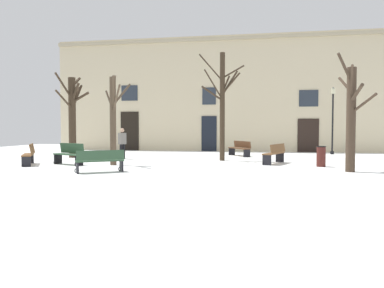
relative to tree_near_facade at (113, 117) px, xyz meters
name	(u,v)px	position (x,y,z in m)	size (l,w,h in m)	color
ground_plane	(184,166)	(3.10, 0.25, -2.14)	(36.72, 36.72, 0.00)	white
building_facade	(214,93)	(3.09, 10.70, 1.90)	(22.95, 0.60, 7.97)	beige
tree_near_facade	(113,117)	(0.00, 0.00, 0.00)	(1.26, 1.98, 4.05)	#4C3D2D
tree_left_of_center	(222,103)	(4.49, 3.13, 0.75)	(2.17, 1.54, 5.36)	#382B1E
tree_foreground	(351,115)	(9.70, -0.85, -0.01)	(1.38, 2.51, 4.36)	#423326
tree_center	(72,113)	(-3.80, 3.57, 0.29)	(1.38, 2.48, 4.54)	#382B1E
streetlamp	(333,113)	(10.70, 8.74, 0.38)	(0.30, 0.30, 4.14)	black
litter_bin	(321,156)	(8.91, 0.92, -1.70)	(0.40, 0.40, 0.87)	#4C1E19
bench_back_to_back_right	(69,154)	(-1.99, -0.23, -1.65)	(1.66, 1.10, 0.96)	#2D4C33
bench_facing_shops	(29,154)	(-3.68, -0.64, -1.65)	(1.23, 1.76, 0.94)	brown
bench_by_litter_bin	(275,153)	(7.02, 1.89, -1.65)	(1.11, 1.93, 0.91)	brown
bench_far_corner	(100,161)	(0.56, -2.73, -1.71)	(1.72, 1.36, 0.83)	#2D4C33
bench_near_lamp	(240,148)	(5.19, 6.32, -1.68)	(1.41, 1.82, 0.87)	#51331E
person_crossing_plaza	(122,142)	(-0.81, 3.23, -1.25)	(0.39, 0.44, 1.61)	black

